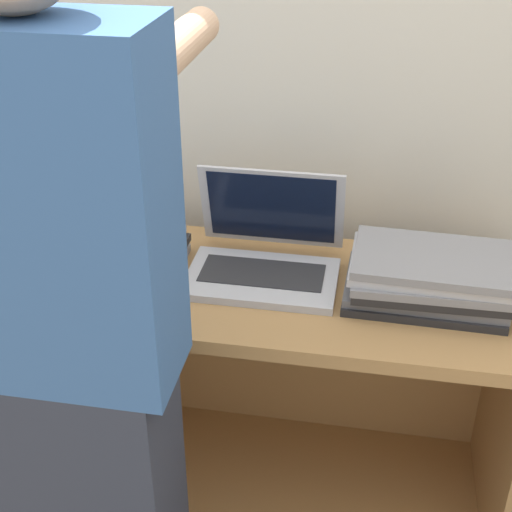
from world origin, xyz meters
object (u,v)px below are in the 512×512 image
laptop_stack_left (107,254)px  laptop_stack_right (429,277)px  person (74,351)px  laptop_open (265,255)px

laptop_stack_left → laptop_stack_right: size_ratio=0.98×
laptop_stack_left → person: (0.14, -0.51, 0.09)m
laptop_stack_right → person: person is taller
laptop_stack_left → laptop_open: bearing=7.0°
laptop_open → laptop_stack_left: bearing=-173.0°
laptop_stack_left → laptop_stack_right: bearing=-0.1°
laptop_stack_left → person: 0.53m
laptop_stack_right → person: 0.84m
laptop_open → person: person is taller
laptop_stack_left → laptop_stack_right: (0.80, -0.00, 0.02)m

